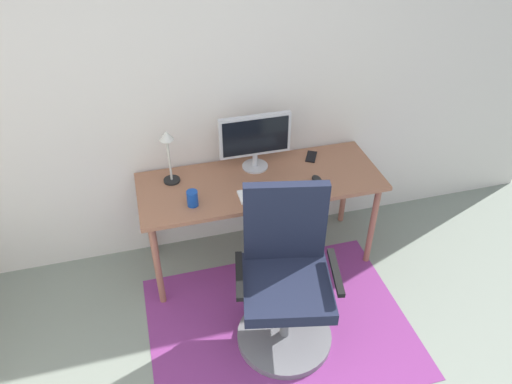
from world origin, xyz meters
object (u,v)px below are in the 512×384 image
at_px(desk, 261,188).
at_px(computer_mouse, 317,180).
at_px(keyboard, 271,192).
at_px(office_chair, 285,286).
at_px(monitor, 255,138).
at_px(coffee_cup, 192,198).
at_px(cell_phone, 311,157).
at_px(desk_lamp, 168,149).

relative_size(desk, computer_mouse, 15.78).
height_order(desk, computer_mouse, computer_mouse).
xyz_separation_m(keyboard, computer_mouse, (0.33, 0.05, 0.01)).
distance_m(desk, keyboard, 0.18).
distance_m(desk, office_chair, 0.73).
distance_m(desk, monitor, 0.34).
bearing_deg(computer_mouse, keyboard, -171.99).
bearing_deg(office_chair, coffee_cup, 141.57).
bearing_deg(cell_phone, keyboard, -111.47).
xyz_separation_m(cell_phone, office_chair, (-0.46, -0.87, -0.30)).
bearing_deg(coffee_cup, monitor, 32.66).
relative_size(computer_mouse, office_chair, 0.10).
distance_m(keyboard, coffee_cup, 0.51).
bearing_deg(desk, coffee_cup, -162.71).
bearing_deg(desk_lamp, cell_phone, 2.03).
distance_m(computer_mouse, coffee_cup, 0.84).
bearing_deg(desk, monitor, 88.63).
relative_size(computer_mouse, coffee_cup, 0.99).
relative_size(computer_mouse, cell_phone, 0.74).
bearing_deg(desk, cell_phone, 22.62).
bearing_deg(cell_phone, desk_lamp, -149.86).
bearing_deg(monitor, keyboard, -85.94).
bearing_deg(coffee_cup, office_chair, -50.62).
relative_size(monitor, cell_phone, 3.50).
distance_m(cell_phone, office_chair, 1.03).
bearing_deg(keyboard, cell_phone, 40.42).
bearing_deg(monitor, computer_mouse, -38.23).
xyz_separation_m(cell_phone, desk_lamp, (-1.00, -0.04, 0.25)).
distance_m(coffee_cup, cell_phone, 0.97).
relative_size(keyboard, office_chair, 0.41).
bearing_deg(office_chair, desk, 99.17).
xyz_separation_m(desk, desk_lamp, (-0.58, 0.14, 0.32)).
bearing_deg(cell_phone, computer_mouse, -75.22).
bearing_deg(keyboard, coffee_cup, 178.62).
relative_size(monitor, desk_lamp, 1.28).
bearing_deg(desk_lamp, computer_mouse, -15.43).
height_order(desk, monitor, monitor).
distance_m(keyboard, computer_mouse, 0.33).
distance_m(keyboard, office_chair, 0.62).
height_order(monitor, cell_phone, monitor).
xyz_separation_m(monitor, desk_lamp, (-0.58, -0.02, 0.02)).
xyz_separation_m(computer_mouse, office_chair, (-0.39, -0.58, -0.31)).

